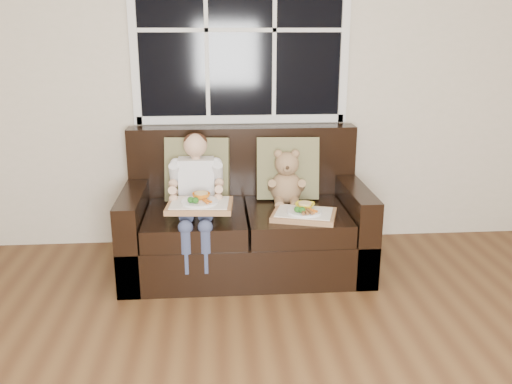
{
  "coord_description": "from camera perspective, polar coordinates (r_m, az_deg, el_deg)",
  "views": [
    {
      "loc": [
        -0.41,
        -1.66,
        1.66
      ],
      "look_at": [
        -0.14,
        1.85,
        0.6
      ],
      "focal_mm": 38.0,
      "sensor_mm": 36.0,
      "label": 1
    }
  ],
  "objects": [
    {
      "name": "loveseat",
      "position": [
        3.92,
        -1.15,
        -3.33
      ],
      "size": [
        1.7,
        0.92,
        0.96
      ],
      "color": "black",
      "rests_on": "ground"
    },
    {
      "name": "room_walls",
      "position": [
        1.71,
        9.63,
        14.37
      ],
      "size": [
        4.52,
        5.02,
        2.71
      ],
      "color": "beige",
      "rests_on": "ground"
    },
    {
      "name": "teddy_bear",
      "position": [
        3.9,
        3.24,
        1.18
      ],
      "size": [
        0.25,
        0.31,
        0.41
      ],
      "rotation": [
        0.0,
        0.0,
        -0.08
      ],
      "color": "#9A7951",
      "rests_on": "loveseat"
    },
    {
      "name": "tray_right",
      "position": [
        3.63,
        5.08,
        -2.23
      ],
      "size": [
        0.48,
        0.42,
        0.09
      ],
      "rotation": [
        0.0,
        0.0,
        -0.29
      ],
      "color": "#A86E4C",
      "rests_on": "loveseat"
    },
    {
      "name": "child",
      "position": [
        3.71,
        -6.31,
        0.63
      ],
      "size": [
        0.36,
        0.59,
        0.81
      ],
      "color": "silver",
      "rests_on": "loveseat"
    },
    {
      "name": "pillow_right",
      "position": [
        3.99,
        3.34,
        2.51
      ],
      "size": [
        0.46,
        0.23,
        0.47
      ],
      "rotation": [
        -0.21,
        0.0,
        -0.07
      ],
      "color": "olive",
      "rests_on": "loveseat"
    },
    {
      "name": "window_back",
      "position": [
        4.15,
        -1.65,
        16.68
      ],
      "size": [
        1.62,
        0.04,
        1.37
      ],
      "color": "black",
      "rests_on": "room_walls"
    },
    {
      "name": "tray_left",
      "position": [
        3.51,
        -5.94,
        -1.26
      ],
      "size": [
        0.44,
        0.35,
        0.1
      ],
      "rotation": [
        0.0,
        0.0,
        -0.08
      ],
      "color": "#A86E4C",
      "rests_on": "child"
    },
    {
      "name": "pillow_left",
      "position": [
        3.96,
        -6.19,
        2.37
      ],
      "size": [
        0.48,
        0.25,
        0.47
      ],
      "rotation": [
        -0.21,
        0.0,
        -0.1
      ],
      "color": "olive",
      "rests_on": "loveseat"
    }
  ]
}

